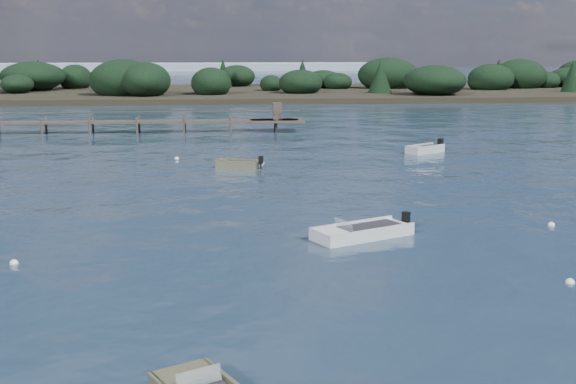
{
  "coord_description": "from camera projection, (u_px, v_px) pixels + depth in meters",
  "views": [
    {
      "loc": [
        -0.78,
        -19.66,
        7.81
      ],
      "look_at": [
        2.11,
        14.0,
        1.0
      ],
      "focal_mm": 45.0,
      "sensor_mm": 36.0,
      "label": 1
    }
  ],
  "objects": [
    {
      "name": "ground",
      "position": [
        233.0,
        119.0,
        79.41
      ],
      "size": [
        400.0,
        400.0,
        0.0
      ],
      "primitive_type": "plane",
      "color": "#172636",
      "rests_on": "ground"
    },
    {
      "name": "dinghy_mid_white_a",
      "position": [
        362.0,
        234.0,
        30.12
      ],
      "size": [
        4.56,
        3.3,
        1.08
      ],
      "color": "silver",
      "rests_on": "ground"
    },
    {
      "name": "tender_far_grey_b",
      "position": [
        425.0,
        151.0,
        54.11
      ],
      "size": [
        3.32,
        2.8,
        1.2
      ],
      "color": "#B5BABD",
      "rests_on": "ground"
    },
    {
      "name": "tender_far_white",
      "position": [
        238.0,
        166.0,
        47.4
      ],
      "size": [
        3.15,
        1.91,
        1.06
      ],
      "color": "#676344",
      "rests_on": "ground"
    },
    {
      "name": "buoy_b",
      "position": [
        570.0,
        283.0,
        24.3
      ],
      "size": [
        0.32,
        0.32,
        0.32
      ],
      "primitive_type": "sphere",
      "color": "white",
      "rests_on": "ground"
    },
    {
      "name": "buoy_c",
      "position": [
        14.0,
        264.0,
        26.46
      ],
      "size": [
        0.32,
        0.32,
        0.32
      ],
      "primitive_type": "sphere",
      "color": "white",
      "rests_on": "ground"
    },
    {
      "name": "buoy_d",
      "position": [
        551.0,
        225.0,
        32.12
      ],
      "size": [
        0.32,
        0.32,
        0.32
      ],
      "primitive_type": "sphere",
      "color": "white",
      "rests_on": "ground"
    },
    {
      "name": "buoy_e",
      "position": [
        262.0,
        163.0,
        49.34
      ],
      "size": [
        0.32,
        0.32,
        0.32
      ],
      "primitive_type": "sphere",
      "color": "white",
      "rests_on": "ground"
    },
    {
      "name": "buoy_extra_a",
      "position": [
        177.0,
        159.0,
        51.19
      ],
      "size": [
        0.32,
        0.32,
        0.32
      ],
      "primitive_type": "sphere",
      "color": "white",
      "rests_on": "ground"
    },
    {
      "name": "far_headland",
      "position": [
        381.0,
        83.0,
        120.19
      ],
      "size": [
        190.0,
        40.0,
        5.8
      ],
      "color": "black",
      "rests_on": "ground"
    }
  ]
}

